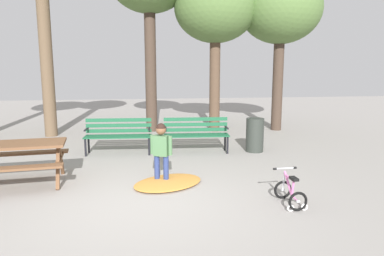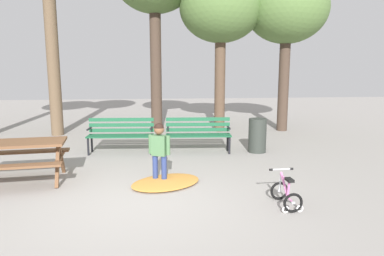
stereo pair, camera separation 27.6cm
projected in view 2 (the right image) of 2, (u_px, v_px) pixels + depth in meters
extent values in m
plane|color=gray|center=(135.00, 203.00, 5.67)|extent=(36.00, 36.00, 0.00)
cube|color=brown|center=(13.00, 143.00, 6.51)|extent=(1.88, 0.97, 0.05)
cube|color=brown|center=(5.00, 167.00, 6.03)|extent=(1.82, 0.45, 0.04)
cube|color=brown|center=(21.00, 152.00, 7.09)|extent=(1.82, 0.45, 0.04)
cube|color=brown|center=(57.00, 165.00, 6.50)|extent=(0.13, 0.57, 0.76)
cube|color=brown|center=(61.00, 158.00, 6.98)|extent=(0.13, 0.57, 0.76)
cube|color=brown|center=(59.00, 158.00, 6.73)|extent=(0.21, 1.10, 0.04)
cube|color=#195133|center=(122.00, 134.00, 8.93)|extent=(1.60, 0.17, 0.03)
cube|color=#195133|center=(121.00, 135.00, 8.82)|extent=(1.60, 0.17, 0.03)
cube|color=#195133|center=(120.00, 136.00, 8.70)|extent=(1.60, 0.17, 0.03)
cube|color=#195133|center=(119.00, 137.00, 8.58)|extent=(1.60, 0.17, 0.03)
cube|color=#195133|center=(122.00, 130.00, 8.96)|extent=(1.60, 0.14, 0.09)
cube|color=#195133|center=(122.00, 125.00, 8.93)|extent=(1.60, 0.14, 0.09)
cube|color=#195133|center=(121.00, 120.00, 8.91)|extent=(1.60, 0.14, 0.09)
cylinder|color=black|center=(151.00, 146.00, 8.66)|extent=(0.05, 0.05, 0.44)
cylinder|color=black|center=(152.00, 143.00, 9.02)|extent=(0.05, 0.05, 0.44)
cube|color=black|center=(151.00, 128.00, 8.77)|extent=(0.06, 0.40, 0.03)
cylinder|color=black|center=(88.00, 146.00, 8.61)|extent=(0.05, 0.05, 0.44)
cylinder|color=black|center=(92.00, 143.00, 8.96)|extent=(0.05, 0.05, 0.44)
cube|color=black|center=(89.00, 129.00, 8.72)|extent=(0.06, 0.40, 0.03)
cube|color=#195133|center=(198.00, 134.00, 9.01)|extent=(1.60, 0.16, 0.03)
cube|color=#195133|center=(198.00, 135.00, 8.89)|extent=(1.60, 0.16, 0.03)
cube|color=#195133|center=(199.00, 136.00, 8.77)|extent=(1.60, 0.16, 0.03)
cube|color=#195133|center=(199.00, 137.00, 8.65)|extent=(1.60, 0.16, 0.03)
cube|color=#195133|center=(198.00, 130.00, 9.03)|extent=(1.60, 0.14, 0.09)
cube|color=#195133|center=(198.00, 124.00, 9.01)|extent=(1.60, 0.14, 0.09)
cube|color=#195133|center=(198.00, 119.00, 8.99)|extent=(1.60, 0.14, 0.09)
cylinder|color=black|center=(229.00, 145.00, 8.74)|extent=(0.05, 0.05, 0.44)
cylinder|color=black|center=(227.00, 142.00, 9.10)|extent=(0.05, 0.05, 0.44)
cube|color=black|center=(229.00, 128.00, 8.85)|extent=(0.06, 0.40, 0.03)
cylinder|color=black|center=(168.00, 146.00, 8.68)|extent=(0.05, 0.05, 0.44)
cylinder|color=black|center=(168.00, 143.00, 9.04)|extent=(0.05, 0.05, 0.44)
cube|color=black|center=(168.00, 128.00, 8.79)|extent=(0.06, 0.40, 0.03)
cylinder|color=navy|center=(164.00, 169.00, 6.61)|extent=(0.10, 0.10, 0.51)
cube|color=black|center=(164.00, 181.00, 6.64)|extent=(0.15, 0.18, 0.06)
cylinder|color=navy|center=(155.00, 168.00, 6.66)|extent=(0.10, 0.10, 0.51)
cube|color=black|center=(155.00, 180.00, 6.70)|extent=(0.15, 0.18, 0.06)
cube|color=#477047|center=(159.00, 145.00, 6.56)|extent=(0.30, 0.25, 0.37)
sphere|color=brown|center=(159.00, 129.00, 6.51)|extent=(0.19, 0.19, 0.19)
sphere|color=black|center=(159.00, 128.00, 6.50)|extent=(0.18, 0.18, 0.18)
cylinder|color=#477047|center=(168.00, 145.00, 6.50)|extent=(0.07, 0.07, 0.35)
cylinder|color=#477047|center=(151.00, 144.00, 6.61)|extent=(0.07, 0.07, 0.35)
torus|color=black|center=(279.00, 191.00, 5.76)|extent=(0.30, 0.06, 0.30)
cylinder|color=silver|center=(279.00, 191.00, 5.76)|extent=(0.05, 0.04, 0.04)
torus|color=black|center=(293.00, 203.00, 5.25)|extent=(0.30, 0.06, 0.30)
cylinder|color=silver|center=(293.00, 203.00, 5.25)|extent=(0.05, 0.04, 0.04)
torus|color=white|center=(286.00, 210.00, 5.25)|extent=(0.11, 0.03, 0.11)
torus|color=white|center=(300.00, 209.00, 5.28)|extent=(0.11, 0.03, 0.11)
cylinder|color=pink|center=(284.00, 184.00, 5.55)|extent=(0.05, 0.31, 0.32)
cylinder|color=pink|center=(288.00, 189.00, 5.40)|extent=(0.04, 0.08, 0.27)
cylinder|color=pink|center=(290.00, 200.00, 5.35)|extent=(0.04, 0.20, 0.05)
cylinder|color=silver|center=(280.00, 182.00, 5.71)|extent=(0.04, 0.07, 0.32)
cylinder|color=pink|center=(285.00, 179.00, 5.52)|extent=(0.05, 0.32, 0.05)
cube|color=black|center=(289.00, 180.00, 5.36)|extent=(0.10, 0.17, 0.04)
cylinder|color=silver|center=(281.00, 169.00, 5.66)|extent=(0.34, 0.04, 0.02)
cylinder|color=black|center=(271.00, 170.00, 5.63)|extent=(0.05, 0.04, 0.04)
cylinder|color=black|center=(292.00, 169.00, 5.68)|extent=(0.05, 0.04, 0.04)
ellipsoid|color=#C68438|center=(166.00, 182.00, 6.55)|extent=(1.61, 1.46, 0.07)
cylinder|color=#2D332D|center=(257.00, 135.00, 8.92)|extent=(0.44, 0.44, 0.84)
cylinder|color=brown|center=(53.00, 62.00, 10.82)|extent=(0.37, 0.37, 4.48)
cylinder|color=#423328|center=(156.00, 71.00, 11.61)|extent=(0.36, 0.36, 3.93)
cylinder|color=brown|center=(220.00, 85.00, 11.65)|extent=(0.34, 0.34, 3.03)
ellipsoid|color=#517038|center=(221.00, 7.00, 11.23)|extent=(2.60, 2.60, 2.20)
cylinder|color=#423328|center=(284.00, 85.00, 11.73)|extent=(0.34, 0.34, 3.01)
ellipsoid|color=#517038|center=(287.00, 8.00, 11.32)|extent=(2.60, 2.60, 2.20)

